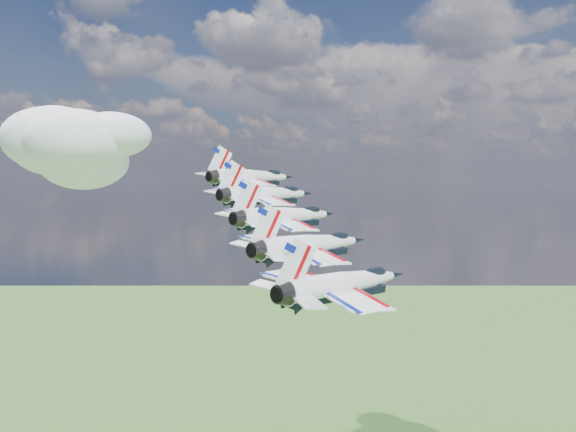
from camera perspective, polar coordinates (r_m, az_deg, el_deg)
The scene contains 6 objects.
cloud_left at distance 156.84m, azimuth -17.82°, elevation 5.69°, with size 39.72×31.21×15.60m, color white.
jet_0 at distance 97.01m, azimuth -3.06°, elevation 3.50°, with size 11.82×17.50×5.23m, color silver, non-canonical shape.
jet_1 at distance 86.73m, azimuth -1.71°, elevation 1.96°, with size 11.82×17.50×5.23m, color white, non-canonical shape.
jet_2 at distance 76.60m, azimuth 0.00°, elevation 0.00°, with size 11.82×17.50×5.23m, color white, non-canonical shape.
jet_3 at distance 66.67m, azimuth 2.23°, elevation -2.55°, with size 11.82×17.50×5.23m, color white, non-canonical shape.
jet_4 at distance 57.06m, azimuth 5.23°, elevation -5.96°, with size 11.82×17.50×5.23m, color white, non-canonical shape.
Camera 1 is at (20.04, -67.72, 160.08)m, focal length 40.00 mm.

